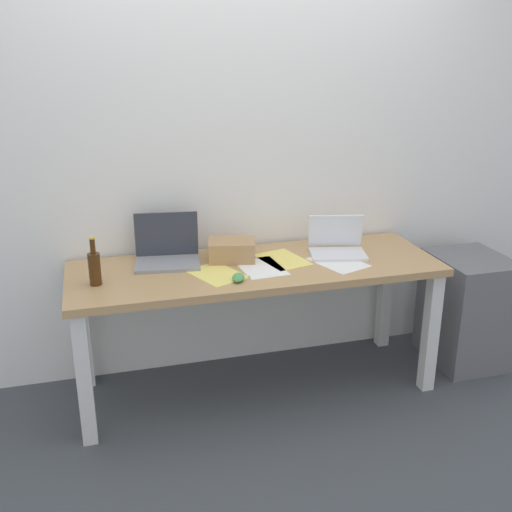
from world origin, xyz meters
The scene contains 13 objects.
ground_plane centered at (0.00, 0.00, 0.00)m, with size 8.00×8.00×0.00m, color #42474C.
back_wall centered at (0.00, 0.39, 1.30)m, with size 5.20×0.08×2.60m, color white.
desk centered at (0.00, 0.00, 0.63)m, with size 1.94×0.66×0.73m.
laptop_left centered at (-0.44, 0.16, 0.79)m, with size 0.36×0.28×0.26m.
laptop_right centered at (0.48, 0.05, 0.77)m, with size 0.34×0.29×0.21m.
beer_bottle centered at (-0.82, -0.06, 0.82)m, with size 0.06×0.06×0.24m.
computer_mouse centered at (-0.14, -0.19, 0.75)m, with size 0.06×0.10×0.03m, color #4C9E56.
cardboard_box centered at (-0.11, 0.11, 0.78)m, with size 0.24×0.19×0.11m, color tan.
paper_sheet_near_back centered at (0.16, 0.04, 0.73)m, with size 0.21×0.30×0.00m, color #F4E06B.
paper_sheet_front_right centered at (0.43, -0.08, 0.73)m, with size 0.21×0.30×0.00m, color white.
paper_yellow_folder centered at (-0.23, -0.08, 0.73)m, with size 0.21×0.30×0.00m, color #F4E06B.
paper_sheet_center centered at (0.01, -0.05, 0.73)m, with size 0.21×0.30×0.00m, color white.
filing_cabinet centered at (1.29, -0.03, 0.33)m, with size 0.40×0.48×0.66m, color slate.
Camera 1 is at (-0.79, -2.87, 1.84)m, focal length 42.52 mm.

